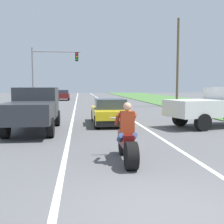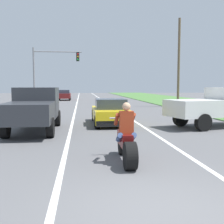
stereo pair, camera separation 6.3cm
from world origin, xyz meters
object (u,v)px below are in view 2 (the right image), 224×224
at_px(sports_car_yellow, 110,112).
at_px(pickup_truck_right_shoulder_white, 218,105).
at_px(pickup_truck_left_lane_dark_grey, 34,107).
at_px(distant_car_far_ahead, 64,95).
at_px(motorcycle_with_rider, 126,141).
at_px(traffic_light_mast_near, 49,67).

relative_size(sports_car_yellow, pickup_truck_right_shoulder_white, 0.84).
distance_m(pickup_truck_left_lane_dark_grey, distant_car_far_ahead, 28.22).
height_order(sports_car_yellow, distant_car_far_ahead, distant_car_far_ahead).
height_order(motorcycle_with_rider, distant_car_far_ahead, motorcycle_with_rider).
distance_m(motorcycle_with_rider, distant_car_far_ahead, 34.03).
height_order(motorcycle_with_rider, sports_car_yellow, motorcycle_with_rider).
distance_m(pickup_truck_left_lane_dark_grey, pickup_truck_right_shoulder_white, 8.96).
bearing_deg(motorcycle_with_rider, distant_car_far_ahead, 96.05).
bearing_deg(traffic_light_mast_near, distant_car_far_ahead, 85.74).
height_order(pickup_truck_left_lane_dark_grey, distant_car_far_ahead, pickup_truck_left_lane_dark_grey).
distance_m(motorcycle_with_rider, sports_car_yellow, 7.68).
xyz_separation_m(sports_car_yellow, pickup_truck_left_lane_dark_grey, (-3.66, -2.05, 0.48)).
distance_m(pickup_truck_right_shoulder_white, distant_car_far_ahead, 29.26).
bearing_deg(motorcycle_with_rider, sports_car_yellow, 87.15).
bearing_deg(pickup_truck_left_lane_dark_grey, distant_car_far_ahead, 90.64).
relative_size(pickup_truck_right_shoulder_white, traffic_light_mast_near, 0.86).
bearing_deg(pickup_truck_right_shoulder_white, sports_car_yellow, 163.32).
bearing_deg(distant_car_far_ahead, traffic_light_mast_near, -94.26).
distance_m(sports_car_yellow, distant_car_far_ahead, 26.47).
relative_size(pickup_truck_right_shoulder_white, distant_car_far_ahead, 1.29).
relative_size(sports_car_yellow, pickup_truck_left_lane_dark_grey, 0.90).
bearing_deg(distant_car_far_ahead, pickup_truck_left_lane_dark_grey, -89.36).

